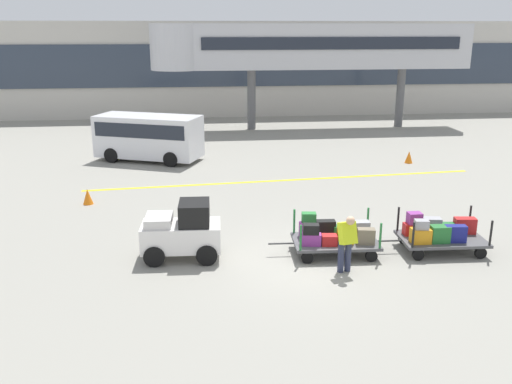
# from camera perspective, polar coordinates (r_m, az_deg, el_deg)

# --- Properties ---
(ground_plane) EXTENTS (120.00, 120.00, 0.00)m
(ground_plane) POSITION_cam_1_polar(r_m,az_deg,el_deg) (15.06, 5.43, -7.04)
(ground_plane) COLOR gray
(apron_lead_line) EXTENTS (16.06, 1.53, 0.01)m
(apron_lead_line) POSITION_cam_1_polar(r_m,az_deg,el_deg) (22.70, 3.10, 1.22)
(apron_lead_line) COLOR yellow
(apron_lead_line) RESTS_ON ground_plane
(terminal_building) EXTENTS (55.38, 2.51, 6.39)m
(terminal_building) POSITION_cam_1_polar(r_m,az_deg,el_deg) (39.68, -2.11, 12.54)
(terminal_building) COLOR #BCB7AD
(terminal_building) RESTS_ON ground_plane
(jet_bridge) EXTENTS (18.99, 3.00, 6.21)m
(jet_bridge) POSITION_cam_1_polar(r_m,az_deg,el_deg) (34.10, 4.57, 14.62)
(jet_bridge) COLOR #B7B7BC
(jet_bridge) RESTS_ON ground_plane
(baggage_tug) EXTENTS (2.15, 1.31, 1.58)m
(baggage_tug) POSITION_cam_1_polar(r_m,az_deg,el_deg) (15.04, -7.57, -4.07)
(baggage_tug) COLOR white
(baggage_tug) RESTS_ON ground_plane
(baggage_cart_lead) EXTENTS (3.03, 1.50, 1.10)m
(baggage_cart_lead) POSITION_cam_1_polar(r_m,az_deg,el_deg) (15.42, 8.02, -4.47)
(baggage_cart_lead) COLOR #4C4C4F
(baggage_cart_lead) RESTS_ON ground_plane
(baggage_cart_middle) EXTENTS (3.03, 1.50, 1.10)m
(baggage_cart_middle) POSITION_cam_1_polar(r_m,az_deg,el_deg) (16.25, 18.22, -4.01)
(baggage_cart_middle) COLOR #4C4C4F
(baggage_cart_middle) RESTS_ON ground_plane
(baggage_handler) EXTENTS (0.48, 0.50, 1.56)m
(baggage_handler) POSITION_cam_1_polar(r_m,az_deg,el_deg) (14.17, 9.30, -4.97)
(baggage_handler) COLOR #2D334C
(baggage_handler) RESTS_ON ground_plane
(shuttle_van) EXTENTS (5.16, 3.58, 2.10)m
(shuttle_van) POSITION_cam_1_polar(r_m,az_deg,el_deg) (26.35, -10.99, 5.85)
(shuttle_van) COLOR silver
(shuttle_van) RESTS_ON ground_plane
(safety_cone_near) EXTENTS (0.36, 0.36, 0.55)m
(safety_cone_near) POSITION_cam_1_polar(r_m,az_deg,el_deg) (20.45, -16.90, -0.45)
(safety_cone_near) COLOR orange
(safety_cone_near) RESTS_ON ground_plane
(safety_cone_far) EXTENTS (0.36, 0.36, 0.55)m
(safety_cone_far) POSITION_cam_1_polar(r_m,az_deg,el_deg) (26.48, 15.44, 3.48)
(safety_cone_far) COLOR orange
(safety_cone_far) RESTS_ON ground_plane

